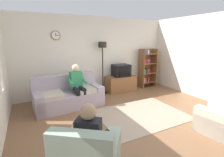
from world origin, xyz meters
TOP-DOWN VIEW (x-y plane):
  - ground_plane at (0.00, 0.00)m, footprint 12.00×12.00m
  - back_wall_assembly at (-0.00, 2.66)m, footprint 6.20×0.17m
  - right_wall at (2.86, 0.00)m, footprint 0.12×5.80m
  - couch at (-1.27, 1.68)m, footprint 1.97×1.04m
  - tv_stand at (0.81, 2.25)m, footprint 1.10×0.56m
  - tv at (0.81, 2.23)m, footprint 0.60×0.49m
  - bookshelf at (2.07, 2.32)m, footprint 0.68×0.36m
  - floor_lamp at (0.12, 2.35)m, footprint 0.28×0.28m
  - area_rug at (0.28, 0.25)m, footprint 2.20×1.70m
  - person_on_couch at (-1.02, 1.57)m, footprint 0.54×0.56m
  - person_in_left_armchair at (-1.54, -0.96)m, footprint 0.62×0.64m

SIDE VIEW (x-z plane):
  - ground_plane at x=0.00m, z-range 0.00..0.00m
  - area_rug at x=0.28m, z-range 0.00..0.01m
  - tv_stand at x=0.81m, z-range 0.00..0.59m
  - couch at x=-1.27m, z-range -0.14..0.76m
  - person_in_left_armchair at x=-1.54m, z-range 0.04..1.16m
  - person_on_couch at x=-1.02m, z-range 0.08..1.32m
  - bookshelf at x=2.07m, z-range 0.01..1.56m
  - tv at x=0.81m, z-range 0.59..1.03m
  - right_wall at x=2.86m, z-range 0.00..2.70m
  - back_wall_assembly at x=0.00m, z-range 0.00..2.70m
  - floor_lamp at x=0.12m, z-range 0.53..2.38m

